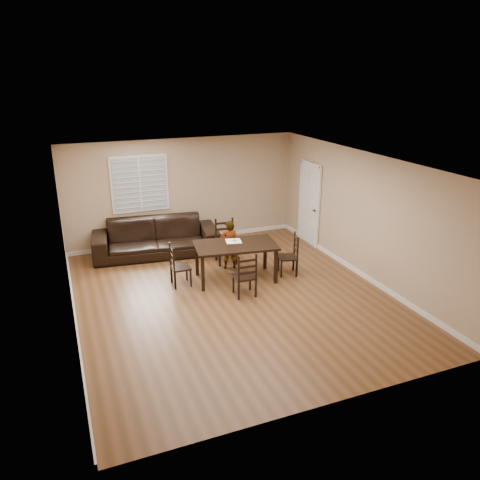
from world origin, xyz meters
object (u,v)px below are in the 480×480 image
(chair_far, at_px, (246,278))
(child, at_px, (229,245))
(donut, at_px, (234,240))
(sofa, at_px, (156,237))
(chair_left, at_px, (175,267))
(dining_table, at_px, (235,248))
(chair_right, at_px, (293,256))
(chair_near, at_px, (225,242))

(chair_far, height_order, child, child)
(donut, xyz_separation_m, sofa, (-1.32, 1.89, -0.39))
(chair_far, relative_size, chair_left, 1.01)
(chair_far, bearing_deg, dining_table, -94.60)
(donut, bearing_deg, dining_table, -104.66)
(chair_right, distance_m, child, 1.45)
(chair_far, bearing_deg, sofa, -65.66)
(dining_table, xyz_separation_m, chair_near, (0.16, 1.08, -0.25))
(chair_far, height_order, sofa, chair_far)
(dining_table, height_order, donut, donut)
(dining_table, height_order, chair_left, chair_left)
(chair_right, relative_size, donut, 9.60)
(chair_left, height_order, donut, chair_left)
(dining_table, bearing_deg, sofa, 129.82)
(dining_table, distance_m, sofa, 2.46)
(child, bearing_deg, sofa, -34.15)
(chair_near, bearing_deg, chair_left, -140.68)
(chair_left, relative_size, sofa, 0.31)
(chair_far, relative_size, donut, 9.58)
(chair_far, distance_m, child, 1.52)
(chair_right, relative_size, sofa, 0.31)
(chair_left, height_order, child, child)
(chair_near, bearing_deg, chair_right, -41.86)
(chair_near, distance_m, chair_far, 1.99)
(dining_table, bearing_deg, child, 90.00)
(chair_near, bearing_deg, donut, -89.75)
(chair_right, distance_m, donut, 1.35)
(dining_table, relative_size, child, 1.62)
(chair_far, xyz_separation_m, donut, (0.17, 1.07, 0.41))
(chair_far, bearing_deg, child, -94.87)
(chair_right, bearing_deg, chair_left, -81.41)
(chair_left, bearing_deg, chair_near, -56.07)
(child, bearing_deg, dining_table, 94.55)
(donut, relative_size, sofa, 0.03)
(sofa, bearing_deg, dining_table, -51.47)
(child, bearing_deg, donut, 97.41)
(chair_near, relative_size, chair_left, 1.13)
(dining_table, relative_size, chair_near, 1.78)
(chair_far, distance_m, donut, 1.16)
(chair_left, height_order, chair_right, chair_right)
(dining_table, xyz_separation_m, child, (0.09, 0.62, -0.15))
(chair_near, relative_size, child, 0.91)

